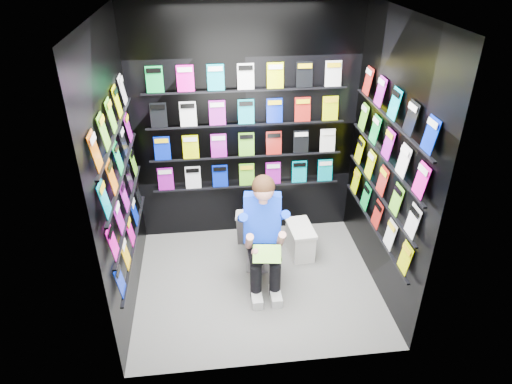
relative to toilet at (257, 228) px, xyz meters
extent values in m
plane|color=slate|center=(-0.06, -0.46, -0.37)|extent=(2.40, 2.40, 0.00)
plane|color=white|center=(-0.06, -0.46, 2.23)|extent=(2.40, 2.40, 0.00)
cube|color=black|center=(-0.06, 0.54, 0.93)|extent=(2.40, 0.04, 2.60)
cube|color=black|center=(-0.06, -1.46, 0.93)|extent=(2.40, 0.04, 2.60)
cube|color=black|center=(-1.26, -0.46, 0.93)|extent=(0.04, 2.00, 2.60)
cube|color=black|center=(1.14, -0.46, 0.93)|extent=(0.04, 2.00, 2.60)
imported|color=white|center=(0.00, 0.00, 0.00)|extent=(0.52, 0.80, 0.73)
cube|color=silver|center=(0.48, 0.00, -0.21)|extent=(0.26, 0.43, 0.31)
cube|color=silver|center=(0.48, 0.00, -0.04)|extent=(0.28, 0.46, 0.03)
cube|color=#37B76A|center=(0.00, -0.73, 0.21)|extent=(0.27, 0.18, 0.11)
camera|label=1|loc=(-0.49, -4.00, 2.76)|focal=32.00mm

